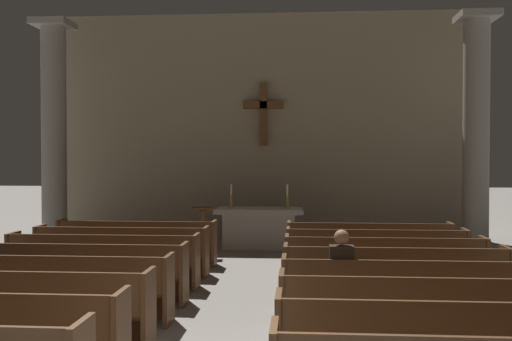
# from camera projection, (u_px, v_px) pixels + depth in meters

# --- Properties ---
(pew_left_row_3) EXTENTS (3.33, 0.50, 0.95)m
(pew_left_row_3) POSITION_uv_depth(u_px,v_px,m) (14.00, 307.00, 6.86)
(pew_left_row_3) COLOR brown
(pew_left_row_3) RESTS_ON ground
(pew_left_row_4) EXTENTS (3.33, 0.50, 0.95)m
(pew_left_row_4) POSITION_uv_depth(u_px,v_px,m) (52.00, 288.00, 7.90)
(pew_left_row_4) COLOR brown
(pew_left_row_4) RESTS_ON ground
(pew_left_row_5) EXTENTS (3.33, 0.50, 0.95)m
(pew_left_row_5) POSITION_uv_depth(u_px,v_px,m) (80.00, 272.00, 8.95)
(pew_left_row_5) COLOR brown
(pew_left_row_5) RESTS_ON ground
(pew_left_row_6) EXTENTS (3.33, 0.50, 0.95)m
(pew_left_row_6) POSITION_uv_depth(u_px,v_px,m) (103.00, 260.00, 10.00)
(pew_left_row_6) COLOR brown
(pew_left_row_6) RESTS_ON ground
(pew_left_row_7) EXTENTS (3.33, 0.50, 0.95)m
(pew_left_row_7) POSITION_uv_depth(u_px,v_px,m) (122.00, 251.00, 11.04)
(pew_left_row_7) COLOR brown
(pew_left_row_7) RESTS_ON ground
(pew_left_row_8) EXTENTS (3.33, 0.50, 0.95)m
(pew_left_row_8) POSITION_uv_depth(u_px,v_px,m) (137.00, 243.00, 12.09)
(pew_left_row_8) COLOR brown
(pew_left_row_8) RESTS_ON ground
(pew_right_row_3) EXTENTS (3.33, 0.50, 0.95)m
(pew_right_row_3) POSITION_uv_depth(u_px,v_px,m) (426.00, 316.00, 6.50)
(pew_right_row_3) COLOR brown
(pew_right_row_3) RESTS_ON ground
(pew_right_row_4) EXTENTS (3.33, 0.50, 0.95)m
(pew_right_row_4) POSITION_uv_depth(u_px,v_px,m) (408.00, 294.00, 7.55)
(pew_right_row_4) COLOR brown
(pew_right_row_4) RESTS_ON ground
(pew_right_row_5) EXTENTS (3.33, 0.50, 0.95)m
(pew_right_row_5) POSITION_uv_depth(u_px,v_px,m) (395.00, 277.00, 8.60)
(pew_right_row_5) COLOR brown
(pew_right_row_5) RESTS_ON ground
(pew_right_row_6) EXTENTS (3.33, 0.50, 0.95)m
(pew_right_row_6) POSITION_uv_depth(u_px,v_px,m) (384.00, 264.00, 9.64)
(pew_right_row_6) COLOR brown
(pew_right_row_6) RESTS_ON ground
(pew_right_row_7) EXTENTS (3.33, 0.50, 0.95)m
(pew_right_row_7) POSITION_uv_depth(u_px,v_px,m) (376.00, 254.00, 10.69)
(pew_right_row_7) COLOR brown
(pew_right_row_7) RESTS_ON ground
(pew_right_row_8) EXTENTS (3.33, 0.50, 0.95)m
(pew_right_row_8) POSITION_uv_depth(u_px,v_px,m) (369.00, 245.00, 11.74)
(pew_right_row_8) COLOR brown
(pew_right_row_8) RESTS_ON ground
(column_left_third) EXTENTS (0.94, 0.94, 5.76)m
(column_left_third) POSITION_uv_depth(u_px,v_px,m) (54.00, 137.00, 14.70)
(column_left_third) COLOR gray
(column_left_third) RESTS_ON ground
(column_right_third) EXTENTS (0.94, 0.94, 5.76)m
(column_right_third) POSITION_uv_depth(u_px,v_px,m) (476.00, 136.00, 13.93)
(column_right_third) COLOR gray
(column_right_third) RESTS_ON ground
(altar) EXTENTS (2.20, 0.90, 1.01)m
(altar) POSITION_uv_depth(u_px,v_px,m) (259.00, 227.00, 14.31)
(altar) COLOR #A8A399
(altar) RESTS_ON ground
(candlestick_left) EXTENTS (0.16, 0.16, 0.59)m
(candlestick_left) POSITION_uv_depth(u_px,v_px,m) (231.00, 200.00, 14.35)
(candlestick_left) COLOR #B79338
(candlestick_left) RESTS_ON altar
(candlestick_right) EXTENTS (0.16, 0.16, 0.59)m
(candlestick_right) POSITION_uv_depth(u_px,v_px,m) (287.00, 201.00, 14.25)
(candlestick_right) COLOR #B79338
(candlestick_right) RESTS_ON altar
(apse_with_cross) EXTENTS (11.55, 0.46, 6.32)m
(apse_with_cross) POSITION_uv_depth(u_px,v_px,m) (264.00, 126.00, 16.26)
(apse_with_cross) COLOR gray
(apse_with_cross) RESTS_ON ground
(lectern) EXTENTS (0.44, 0.36, 1.15)m
(lectern) POSITION_uv_depth(u_px,v_px,m) (203.00, 232.00, 13.20)
(lectern) COLOR brown
(lectern) RESTS_ON ground
(lone_worshipper) EXTENTS (0.32, 0.43, 1.32)m
(lone_worshipper) POSITION_uv_depth(u_px,v_px,m) (341.00, 276.00, 7.65)
(lone_worshipper) COLOR #26262B
(lone_worshipper) RESTS_ON ground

